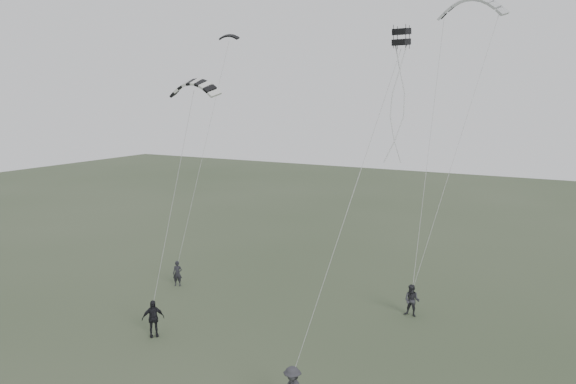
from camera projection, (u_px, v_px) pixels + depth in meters
The scene contains 7 objects.
ground at pixel (228, 344), 28.15m from camera, with size 140.00×140.00×0.00m, color #34442B.
flyer_left at pixel (177, 274), 36.67m from camera, with size 0.61×0.40×1.66m, color black.
flyer_right at pixel (412, 301), 31.56m from camera, with size 0.89×0.69×1.83m, color #27282C.
flyer_center at pixel (153, 318), 28.89m from camera, with size 1.14×0.47×1.94m, color black.
kite_dark_small at pixel (229, 36), 38.14m from camera, with size 1.36×0.41×0.47m, color black, non-canonical shape.
kite_striped at pixel (194, 82), 31.13m from camera, with size 3.09×0.77×1.21m, color black, non-canonical shape.
kite_box at pixel (401, 37), 24.05m from camera, with size 0.62×0.62×0.71m, color black, non-canonical shape.
Camera 1 is at (15.27, -21.82, 12.25)m, focal length 35.00 mm.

